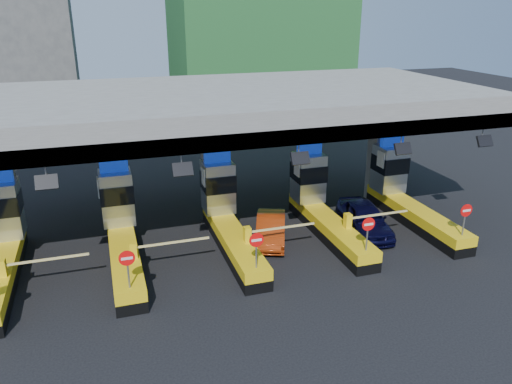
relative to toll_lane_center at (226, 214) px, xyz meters
name	(u,v)px	position (x,y,z in m)	size (l,w,h in m)	color
ground	(228,242)	(0.00, -0.28, -1.40)	(120.00, 120.00, 0.00)	black
toll_canopy	(211,108)	(0.00, 2.59, 4.74)	(28.00, 12.09, 7.00)	slate
toll_lane_far_left	(2,241)	(-10.00, 0.00, 0.00)	(4.43, 8.00, 4.16)	black
toll_lane_left	(121,227)	(-5.00, 0.00, 0.00)	(4.43, 8.00, 4.16)	black
toll_lane_center	(226,214)	(0.00, 0.00, 0.00)	(4.43, 8.00, 4.16)	black
toll_lane_right	(319,202)	(5.00, 0.00, 0.00)	(4.43, 8.00, 4.16)	black
toll_lane_far_right	(403,192)	(10.00, 0.00, 0.00)	(4.43, 8.00, 4.16)	black
van	(364,218)	(6.94, -1.32, -0.61)	(1.86, 4.62, 1.57)	black
red_car	(271,229)	(2.05, -0.81, -0.74)	(1.38, 3.97, 1.31)	#9C2F0C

